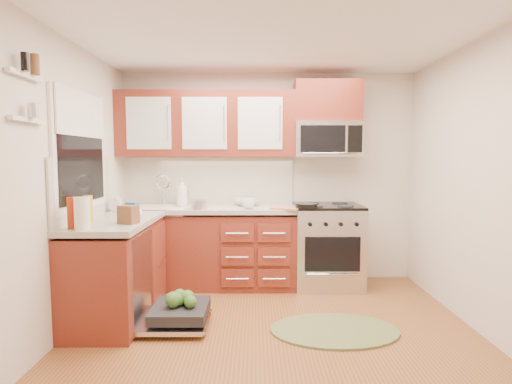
{
  "coord_description": "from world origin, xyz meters",
  "views": [
    {
      "loc": [
        -0.16,
        -3.12,
        1.5
      ],
      "look_at": [
        -0.15,
        0.85,
        1.15
      ],
      "focal_mm": 28.0,
      "sensor_mm": 36.0,
      "label": 1
    }
  ],
  "objects_px": {
    "cutting_board": "(286,208)",
    "bowl_b": "(246,202)",
    "dishwasher": "(176,315)",
    "stock_pot": "(198,205)",
    "skillet": "(306,205)",
    "upper_cabinets": "(206,125)",
    "sink": "(160,218)",
    "rug": "(335,330)",
    "bowl_a": "(247,203)",
    "range": "(327,245)",
    "paper_towel_roll": "(82,214)",
    "microwave": "(327,140)",
    "cup": "(249,205)"
  },
  "relations": [
    {
      "from": "microwave",
      "to": "bowl_a",
      "type": "relative_size",
      "value": 2.77
    },
    {
      "from": "stock_pot",
      "to": "bowl_a",
      "type": "xyz_separation_m",
      "value": [
        0.53,
        0.33,
        -0.02
      ]
    },
    {
      "from": "dishwasher",
      "to": "bowl_a",
      "type": "distance_m",
      "value": 1.64
    },
    {
      "from": "upper_cabinets",
      "to": "bowl_a",
      "type": "xyz_separation_m",
      "value": [
        0.47,
        -0.02,
        -0.92
      ]
    },
    {
      "from": "stock_pot",
      "to": "paper_towel_roll",
      "type": "height_order",
      "value": "paper_towel_roll"
    },
    {
      "from": "bowl_b",
      "to": "sink",
      "type": "bearing_deg",
      "value": -171.26
    },
    {
      "from": "range",
      "to": "sink",
      "type": "height_order",
      "value": "range"
    },
    {
      "from": "cutting_board",
      "to": "bowl_b",
      "type": "relative_size",
      "value": 1.15
    },
    {
      "from": "sink",
      "to": "rug",
      "type": "relative_size",
      "value": 0.56
    },
    {
      "from": "sink",
      "to": "cup",
      "type": "xyz_separation_m",
      "value": [
        1.02,
        -0.17,
        0.17
      ]
    },
    {
      "from": "upper_cabinets",
      "to": "paper_towel_roll",
      "type": "height_order",
      "value": "upper_cabinets"
    },
    {
      "from": "range",
      "to": "bowl_b",
      "type": "xyz_separation_m",
      "value": [
        -0.95,
        0.14,
        0.49
      ]
    },
    {
      "from": "rug",
      "to": "range",
      "type": "bearing_deg",
      "value": 82.99
    },
    {
      "from": "bowl_a",
      "to": "stock_pot",
      "type": "bearing_deg",
      "value": -147.9
    },
    {
      "from": "paper_towel_roll",
      "to": "cup",
      "type": "relative_size",
      "value": 2.11
    },
    {
      "from": "cutting_board",
      "to": "bowl_b",
      "type": "height_order",
      "value": "bowl_b"
    },
    {
      "from": "dishwasher",
      "to": "rug",
      "type": "distance_m",
      "value": 1.39
    },
    {
      "from": "paper_towel_roll",
      "to": "bowl_b",
      "type": "xyz_separation_m",
      "value": [
        1.25,
        1.59,
        -0.09
      ]
    },
    {
      "from": "range",
      "to": "stock_pot",
      "type": "distance_m",
      "value": 1.56
    },
    {
      "from": "range",
      "to": "stock_pot",
      "type": "xyz_separation_m",
      "value": [
        -1.46,
        -0.21,
        0.5
      ]
    },
    {
      "from": "sink",
      "to": "cutting_board",
      "type": "relative_size",
      "value": 1.98
    },
    {
      "from": "range",
      "to": "bowl_b",
      "type": "relative_size",
      "value": 3.5
    },
    {
      "from": "skillet",
      "to": "upper_cabinets",
      "type": "bearing_deg",
      "value": 160.65
    },
    {
      "from": "upper_cabinets",
      "to": "bowl_b",
      "type": "relative_size",
      "value": 7.56
    },
    {
      "from": "skillet",
      "to": "paper_towel_roll",
      "type": "relative_size",
      "value": 0.92
    },
    {
      "from": "paper_towel_roll",
      "to": "rug",
      "type": "bearing_deg",
      "value": 5.9
    },
    {
      "from": "dishwasher",
      "to": "cutting_board",
      "type": "distance_m",
      "value": 1.62
    },
    {
      "from": "cutting_board",
      "to": "bowl_a",
      "type": "relative_size",
      "value": 1.14
    },
    {
      "from": "bowl_a",
      "to": "upper_cabinets",
      "type": "bearing_deg",
      "value": 177.35
    },
    {
      "from": "cup",
      "to": "dishwasher",
      "type": "bearing_deg",
      "value": -123.68
    },
    {
      "from": "cutting_board",
      "to": "bowl_b",
      "type": "bearing_deg",
      "value": 142.04
    },
    {
      "from": "dishwasher",
      "to": "skillet",
      "type": "height_order",
      "value": "skillet"
    },
    {
      "from": "paper_towel_roll",
      "to": "bowl_b",
      "type": "height_order",
      "value": "paper_towel_roll"
    },
    {
      "from": "dishwasher",
      "to": "cutting_board",
      "type": "xyz_separation_m",
      "value": [
        1.04,
        0.92,
        0.84
      ]
    },
    {
      "from": "range",
      "to": "cup",
      "type": "relative_size",
      "value": 7.7
    },
    {
      "from": "range",
      "to": "sink",
      "type": "xyz_separation_m",
      "value": [
        -1.93,
        -0.01,
        0.33
      ]
    },
    {
      "from": "sink",
      "to": "bowl_b",
      "type": "xyz_separation_m",
      "value": [
        0.98,
        0.15,
        0.17
      ]
    },
    {
      "from": "upper_cabinets",
      "to": "bowl_b",
      "type": "bearing_deg",
      "value": -0.54
    },
    {
      "from": "dishwasher",
      "to": "stock_pot",
      "type": "relative_size",
      "value": 3.94
    },
    {
      "from": "bowl_a",
      "to": "bowl_b",
      "type": "relative_size",
      "value": 1.01
    },
    {
      "from": "microwave",
      "to": "stock_pot",
      "type": "height_order",
      "value": "microwave"
    },
    {
      "from": "stock_pot",
      "to": "rug",
      "type": "bearing_deg",
      "value": -38.13
    },
    {
      "from": "skillet",
      "to": "stock_pot",
      "type": "height_order",
      "value": "stock_pot"
    },
    {
      "from": "range",
      "to": "cutting_board",
      "type": "relative_size",
      "value": 3.04
    },
    {
      "from": "upper_cabinets",
      "to": "skillet",
      "type": "relative_size",
      "value": 8.54
    },
    {
      "from": "bowl_a",
      "to": "paper_towel_roll",
      "type": "bearing_deg",
      "value": -128.77
    },
    {
      "from": "cutting_board",
      "to": "bowl_b",
      "type": "distance_m",
      "value": 0.57
    },
    {
      "from": "dishwasher",
      "to": "bowl_a",
      "type": "relative_size",
      "value": 2.55
    },
    {
      "from": "dishwasher",
      "to": "bowl_b",
      "type": "xyz_separation_m",
      "value": [
        0.59,
        1.27,
        0.87
      ]
    },
    {
      "from": "upper_cabinets",
      "to": "rug",
      "type": "bearing_deg",
      "value": -47.84
    }
  ]
}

